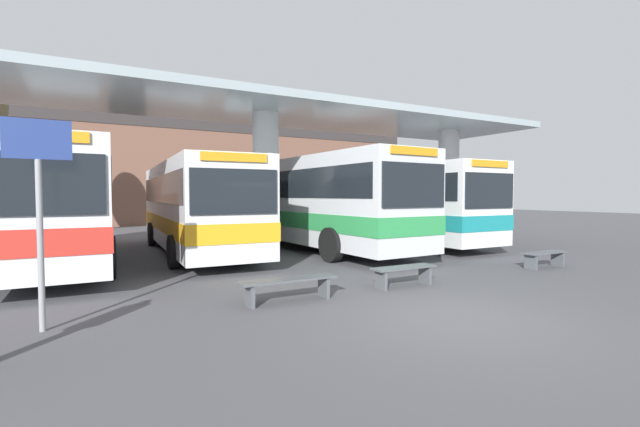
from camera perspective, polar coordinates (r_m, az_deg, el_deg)
ground_plane at (r=7.82m, az=17.26°, el=-13.10°), size 100.00×100.00×0.00m
townhouse_backdrop at (r=32.09m, az=-19.27°, el=7.85°), size 40.00×0.58×8.89m
station_canopy at (r=14.86m, az=-7.27°, el=10.80°), size 22.09×5.17×5.11m
transit_bus_left_bay at (r=15.37m, az=-31.36°, el=1.30°), size 2.83×11.65×3.35m
transit_bus_center_bay at (r=16.19m, az=-16.32°, el=1.24°), size 2.99×10.79×3.18m
transit_bus_right_bay at (r=17.06m, az=-1.82°, el=1.92°), size 3.11×12.27×3.44m
transit_bus_far_right_bay at (r=18.96m, az=9.70°, el=1.62°), size 2.79×10.31×3.26m
waiting_bench_near_pillar at (r=9.99m, az=11.11°, el=-7.64°), size 1.61×0.44×0.46m
waiting_bench_mid_platform at (r=8.46m, az=-4.22°, el=-9.37°), size 1.98×0.44×0.46m
waiting_bench_far_platform at (r=13.88m, az=27.77°, el=-5.05°), size 1.55×0.44×0.46m
info_sign_platform at (r=7.73m, az=-33.41°, el=3.55°), size 0.90×0.09×3.22m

